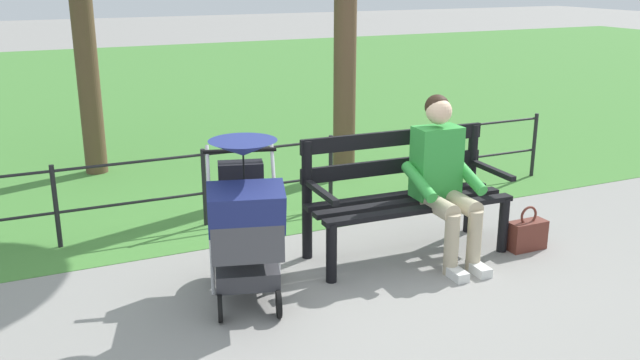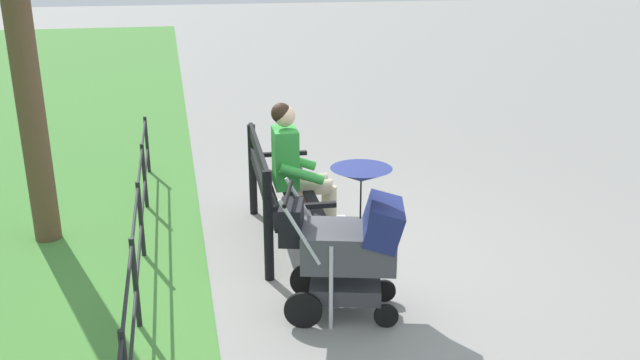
{
  "view_description": "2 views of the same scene",
  "coord_description": "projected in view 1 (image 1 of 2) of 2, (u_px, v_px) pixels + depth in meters",
  "views": [
    {
      "loc": [
        2.09,
        4.33,
        2.18
      ],
      "look_at": [
        0.09,
        -0.04,
        0.72
      ],
      "focal_mm": 38.78,
      "sensor_mm": 36.0,
      "label": 1
    },
    {
      "loc": [
        5.1,
        -0.98,
        2.6
      ],
      "look_at": [
        -0.04,
        0.15,
        0.8
      ],
      "focal_mm": 37.84,
      "sensor_mm": 36.0,
      "label": 2
    }
  ],
  "objects": [
    {
      "name": "person_on_bench",
      "position": [
        443.0,
        175.0,
        5.29
      ],
      "size": [
        0.55,
        0.74,
        1.28
      ],
      "color": "tan",
      "rests_on": "ground"
    },
    {
      "name": "park_bench",
      "position": [
        403.0,
        189.0,
        5.44
      ],
      "size": [
        1.62,
        0.66,
        0.96
      ],
      "color": "black",
      "rests_on": "ground"
    },
    {
      "name": "stroller",
      "position": [
        245.0,
        219.0,
        4.59
      ],
      "size": [
        0.71,
        0.98,
        1.15
      ],
      "color": "black",
      "rests_on": "ground"
    },
    {
      "name": "park_fence",
      "position": [
        270.0,
        173.0,
        6.28
      ],
      "size": [
        6.18,
        0.04,
        0.7
      ],
      "color": "black",
      "rests_on": "ground"
    },
    {
      "name": "handbag",
      "position": [
        527.0,
        234.0,
        5.59
      ],
      "size": [
        0.32,
        0.14,
        0.37
      ],
      "color": "brown",
      "rests_on": "ground"
    },
    {
      "name": "ground_plane",
      "position": [
        333.0,
        270.0,
        5.23
      ],
      "size": [
        60.0,
        60.0,
        0.0
      ],
      "primitive_type": "plane",
      "color": "gray"
    },
    {
      "name": "grass_lawn",
      "position": [
        130.0,
        91.0,
        12.89
      ],
      "size": [
        40.0,
        16.0,
        0.01
      ],
      "primitive_type": "cube",
      "color": "#478438",
      "rests_on": "ground"
    }
  ]
}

